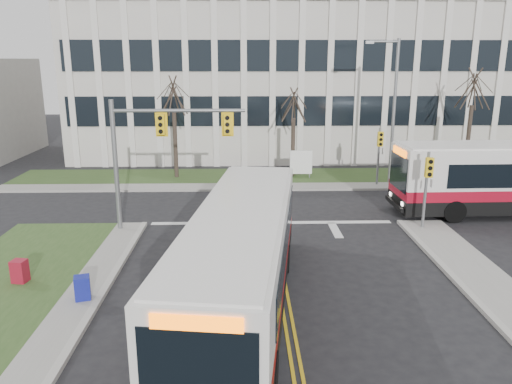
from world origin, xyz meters
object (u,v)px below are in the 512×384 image
object	(u,v)px
newspaper_box_red	(20,273)
streetlight	(392,104)
directory_sign	(301,163)
newspaper_box_blue	(83,290)
bus_main	(242,262)

from	to	relation	value
newspaper_box_red	streetlight	bearing A→B (deg)	49.95
directory_sign	newspaper_box_red	distance (m)	20.15
streetlight	newspaper_box_red	world-z (taller)	streetlight
directory_sign	newspaper_box_blue	bearing A→B (deg)	-117.83
streetlight	newspaper_box_red	bearing A→B (deg)	-139.70
bus_main	newspaper_box_blue	bearing A→B (deg)	-179.60
newspaper_box_blue	newspaper_box_red	world-z (taller)	same
newspaper_box_blue	newspaper_box_red	xyz separation A→B (m)	(-2.70, 1.45, 0.00)
newspaper_box_red	directory_sign	bearing A→B (deg)	63.07
bus_main	newspaper_box_blue	xyz separation A→B (m)	(-5.34, 0.65, -1.23)
directory_sign	newspaper_box_blue	distance (m)	19.93
streetlight	newspaper_box_red	xyz separation A→B (m)	(-17.53, -14.87, -4.72)
streetlight	newspaper_box_red	size ratio (longest dim) A/B	9.68
directory_sign	newspaper_box_blue	world-z (taller)	directory_sign
streetlight	directory_sign	world-z (taller)	streetlight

